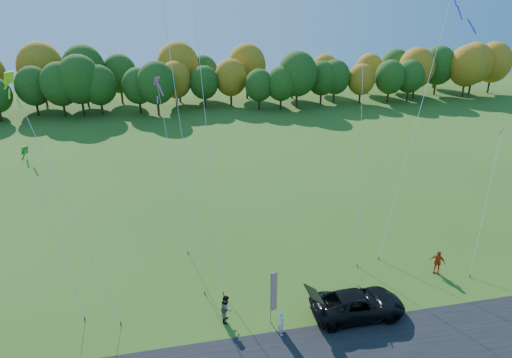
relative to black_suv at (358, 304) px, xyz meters
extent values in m
plane|color=#2B5516|center=(-5.05, 0.62, -0.81)|extent=(160.00, 160.00, 0.00)
imported|color=black|center=(0.00, 0.00, 0.00)|extent=(5.89, 2.79, 1.63)
imported|color=silver|center=(-5.12, -0.63, 0.00)|extent=(0.43, 0.62, 1.63)
imported|color=gray|center=(-8.06, 1.24, 0.09)|extent=(0.87, 1.01, 1.80)
imported|color=#CC3E13|center=(7.47, 3.14, 0.08)|extent=(1.05, 1.05, 1.79)
cylinder|color=#999999|center=(-5.47, 0.48, 0.98)|extent=(0.06, 0.06, 3.59)
cube|color=red|center=(-5.26, 0.57, 1.34)|extent=(0.43, 0.19, 2.69)
cube|color=navy|center=(-5.26, 0.60, 2.33)|extent=(0.43, 0.18, 0.70)
cylinder|color=#4C3F33|center=(-9.10, 4.13, -0.71)|extent=(0.08, 0.08, 0.20)
cylinder|color=#4C3F33|center=(2.26, 5.08, -0.71)|extent=(0.08, 0.08, 0.20)
cylinder|color=#4C3F33|center=(-7.90, 3.85, -0.71)|extent=(0.08, 0.08, 0.20)
cylinder|color=#4C3F33|center=(4.24, 5.66, -0.71)|extent=(0.08, 0.08, 0.20)
cylinder|color=#4C3F33|center=(-14.44, 2.24, -0.71)|extent=(0.08, 0.08, 0.20)
cube|color=#DDFF1A|center=(-19.44, 7.64, 13.35)|extent=(1.23, 1.23, 1.45)
cylinder|color=#4C3F33|center=(-16.65, 3.14, -0.71)|extent=(0.08, 0.08, 0.20)
cube|color=green|center=(-19.12, 6.75, 9.22)|extent=(0.88, 0.88, 1.03)
cylinder|color=#4C3F33|center=(-9.81, 9.52, -0.71)|extent=(0.08, 0.08, 0.20)
cube|color=#DC4983|center=(-11.11, 15.03, 11.57)|extent=(1.00, 1.00, 1.18)
cylinder|color=#4C3F33|center=(9.55, 2.13, -0.71)|extent=(0.08, 0.08, 0.20)
cube|color=#0C59AD|center=(13.97, 7.08, 8.25)|extent=(0.87, 0.87, 1.02)
camera|label=1|loc=(-11.10, -21.31, 17.99)|focal=32.00mm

